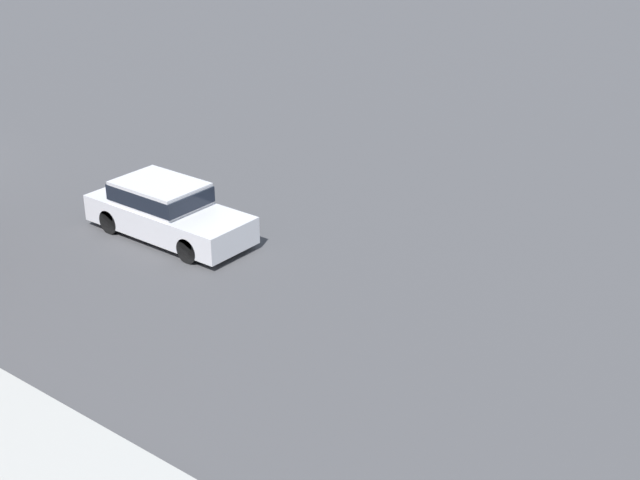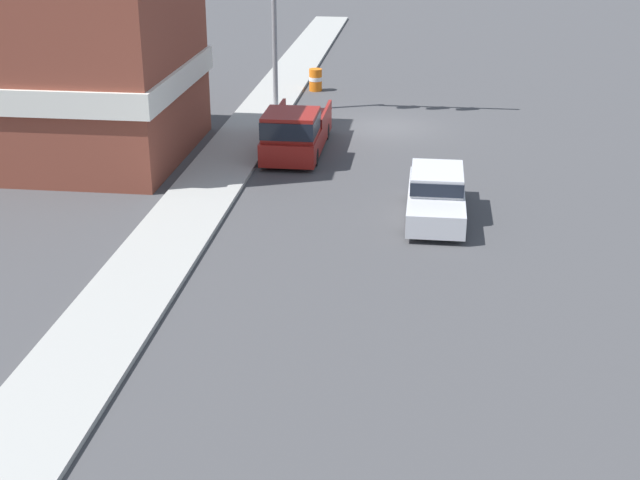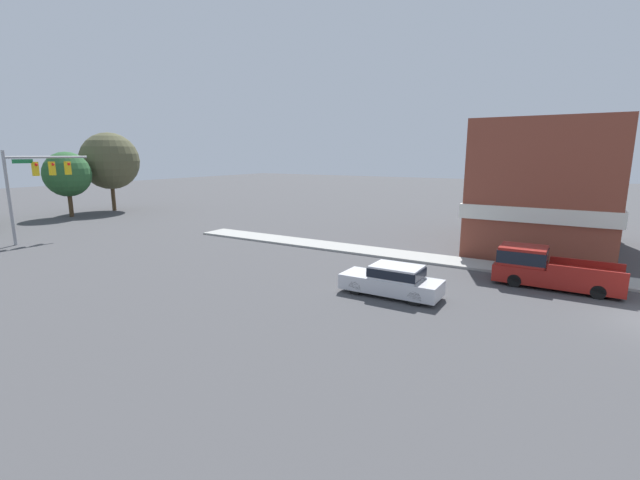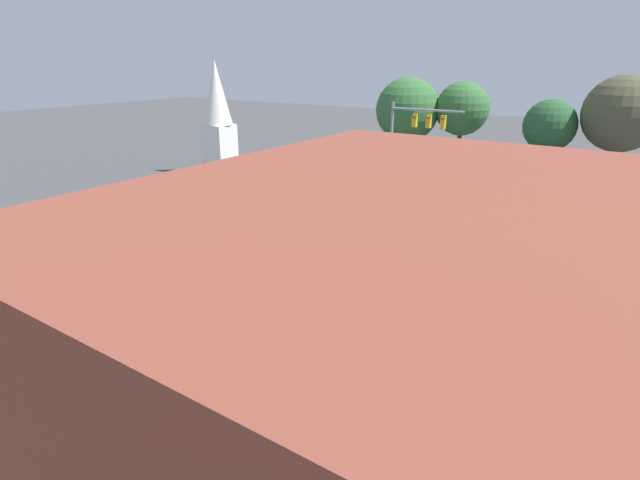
{
  "view_description": "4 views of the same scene",
  "coord_description": "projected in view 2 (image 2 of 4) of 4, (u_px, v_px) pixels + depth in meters",
  "views": [
    {
      "loc": [
        12.44,
        26.83,
        9.79
      ],
      "look_at": [
        -1.18,
        16.33,
        1.87
      ],
      "focal_mm": 50.0,
      "sensor_mm": 36.0,
      "label": 1
    },
    {
      "loc": [
        -1.75,
        37.23,
        10.15
      ],
      "look_at": [
        0.71,
        17.4,
        1.86
      ],
      "focal_mm": 50.0,
      "sensor_mm": 36.0,
      "label": 2
    },
    {
      "loc": [
        -20.48,
        3.38,
        6.59
      ],
      "look_at": [
        -0.85,
        15.3,
        1.97
      ],
      "focal_mm": 24.0,
      "sensor_mm": 36.0,
      "label": 3
    },
    {
      "loc": [
        12.98,
        -0.06,
        10.22
      ],
      "look_at": [
        1.27,
        17.36,
        2.58
      ],
      "focal_mm": 28.0,
      "sensor_mm": 36.0,
      "label": 4
    }
  ],
  "objects": [
    {
      "name": "pickup_truck_parked",
      "position": [
        295.0,
        131.0,
        34.04
      ],
      "size": [
        2.05,
        5.76,
        1.95
      ],
      "color": "black",
      "rests_on": "ground"
    },
    {
      "name": "car_lead",
      "position": [
        436.0,
        193.0,
        28.04
      ],
      "size": [
        1.76,
        4.73,
        1.49
      ],
      "color": "black",
      "rests_on": "ground"
    },
    {
      "name": "ground_plane",
      "position": [
        386.0,
        127.0,
        38.21
      ],
      "size": [
        200.0,
        200.0,
        0.0
      ],
      "primitive_type": "plane",
      "color": "#424244"
    },
    {
      "name": "corner_brick_building",
      "position": [
        8.0,
        43.0,
        33.19
      ],
      "size": [
        13.37,
        8.79,
        8.75
      ],
      "color": "brown",
      "rests_on": "ground"
    },
    {
      "name": "construction_barrel",
      "position": [
        316.0,
        80.0,
        44.33
      ],
      "size": [
        0.66,
        0.66,
        1.09
      ],
      "color": "orange",
      "rests_on": "ground"
    },
    {
      "name": "sidewalk_curb",
      "position": [
        256.0,
        121.0,
        38.83
      ],
      "size": [
        2.4,
        60.0,
        0.14
      ],
      "color": "#9E9E99",
      "rests_on": "ground"
    }
  ]
}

